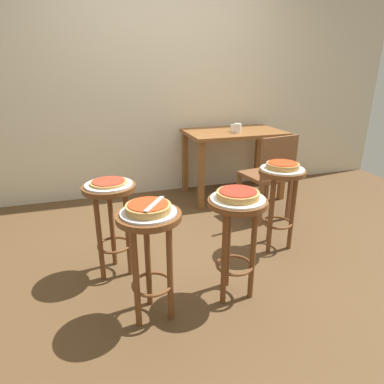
% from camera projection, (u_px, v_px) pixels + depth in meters
% --- Properties ---
extents(ground_plane, '(6.00, 6.00, 0.00)m').
position_uv_depth(ground_plane, '(212.00, 253.00, 2.73)').
color(ground_plane, brown).
extents(back_wall, '(6.00, 0.10, 3.00)m').
position_uv_depth(back_wall, '(162.00, 62.00, 3.68)').
color(back_wall, beige).
rests_on(back_wall, ground_plane).
extents(stool_foreground, '(0.36, 0.36, 0.68)m').
position_uv_depth(stool_foreground, '(150.00, 243.00, 1.87)').
color(stool_foreground, brown).
rests_on(stool_foreground, ground_plane).
extents(serving_plate_foreground, '(0.31, 0.31, 0.01)m').
position_uv_depth(serving_plate_foreground, '(149.00, 212.00, 1.80)').
color(serving_plate_foreground, silver).
rests_on(serving_plate_foreground, stool_foreground).
extents(pizza_foreground, '(0.25, 0.25, 0.05)m').
position_uv_depth(pizza_foreground, '(148.00, 208.00, 1.79)').
color(pizza_foreground, tan).
rests_on(pizza_foreground, serving_plate_foreground).
extents(stool_middle, '(0.36, 0.36, 0.68)m').
position_uv_depth(stool_middle, '(236.00, 227.00, 2.06)').
color(stool_middle, brown).
rests_on(stool_middle, ground_plane).
extents(serving_plate_middle, '(0.33, 0.33, 0.01)m').
position_uv_depth(serving_plate_middle, '(238.00, 199.00, 1.99)').
color(serving_plate_middle, white).
rests_on(serving_plate_middle, stool_middle).
extents(pizza_middle, '(0.26, 0.26, 0.05)m').
position_uv_depth(pizza_middle, '(238.00, 194.00, 1.98)').
color(pizza_middle, tan).
rests_on(pizza_middle, serving_plate_middle).
extents(stool_leftside, '(0.36, 0.36, 0.68)m').
position_uv_depth(stool_leftside, '(280.00, 192.00, 2.65)').
color(stool_leftside, brown).
rests_on(stool_leftside, ground_plane).
extents(serving_plate_leftside, '(0.34, 0.34, 0.01)m').
position_uv_depth(serving_plate_leftside, '(282.00, 169.00, 2.59)').
color(serving_plate_leftside, white).
rests_on(serving_plate_leftside, stool_leftside).
extents(pizza_leftside, '(0.25, 0.25, 0.05)m').
position_uv_depth(pizza_leftside, '(283.00, 165.00, 2.58)').
color(pizza_leftside, '#B78442').
rests_on(pizza_leftside, serving_plate_leftside).
extents(stool_rear, '(0.36, 0.36, 0.68)m').
position_uv_depth(stool_rear, '(111.00, 210.00, 2.31)').
color(stool_rear, brown).
rests_on(stool_rear, ground_plane).
extents(serving_plate_rear, '(0.32, 0.32, 0.01)m').
position_uv_depth(serving_plate_rear, '(109.00, 184.00, 2.24)').
color(serving_plate_rear, silver).
rests_on(serving_plate_rear, stool_rear).
extents(pizza_rear, '(0.25, 0.25, 0.02)m').
position_uv_depth(pizza_rear, '(109.00, 182.00, 2.23)').
color(pizza_rear, tan).
rests_on(pizza_rear, serving_plate_rear).
extents(dining_table, '(1.08, 0.70, 0.77)m').
position_uv_depth(dining_table, '(233.00, 141.00, 3.78)').
color(dining_table, brown).
rests_on(dining_table, ground_plane).
extents(cup_near_edge, '(0.08, 0.08, 0.10)m').
position_uv_depth(cup_near_edge, '(237.00, 128.00, 3.60)').
color(cup_near_edge, silver).
rests_on(cup_near_edge, dining_table).
extents(condiment_shaker, '(0.04, 0.04, 0.07)m').
position_uv_depth(condiment_shaker, '(232.00, 128.00, 3.69)').
color(condiment_shaker, white).
rests_on(condiment_shaker, dining_table).
extents(wooden_chair, '(0.46, 0.46, 0.85)m').
position_uv_depth(wooden_chair, '(270.00, 174.00, 3.22)').
color(wooden_chair, brown).
rests_on(wooden_chair, ground_plane).
extents(pizza_server_knife, '(0.15, 0.19, 0.01)m').
position_uv_depth(pizza_server_knife, '(154.00, 204.00, 1.77)').
color(pizza_server_knife, silver).
rests_on(pizza_server_knife, pizza_foreground).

